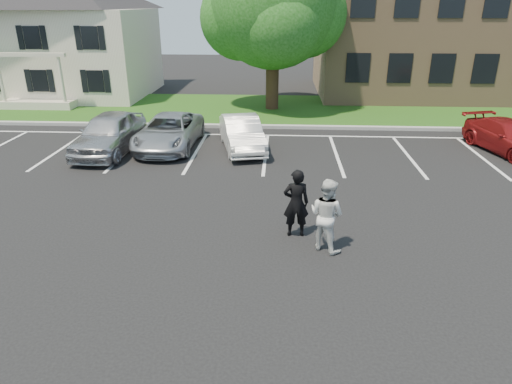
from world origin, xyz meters
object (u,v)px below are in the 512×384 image
man_white_shirt (327,215)px  car_silver_minivan (169,132)px  car_silver_west (109,133)px  car_red_compact (509,137)px  tree (275,7)px  car_white_sedan (242,133)px  man_black_suit (296,203)px  office_building (496,27)px  house (65,33)px

man_white_shirt → car_silver_minivan: 9.95m
car_silver_west → car_red_compact: bearing=5.6°
tree → car_white_sedan: 9.05m
man_black_suit → man_white_shirt: man_white_shirt is taller
office_building → car_red_compact: 14.42m
car_silver_west → car_white_sedan: size_ratio=1.14×
house → car_silver_minivan: house is taller
office_building → car_red_compact: size_ratio=5.21×
car_white_sedan → car_silver_minivan: bearing=163.7°
car_silver_minivan → car_white_sedan: bearing=-1.3°
house → man_black_suit: house is taller
house → car_red_compact: bearing=-26.4°
office_building → house: bearing=-175.7°
car_silver_west → car_white_sedan: car_silver_west is taller
tree → man_black_suit: (0.85, -15.00, -4.45)m
car_white_sedan → car_red_compact: size_ratio=0.94×
office_building → car_silver_west: (-20.20, -14.11, -3.37)m
office_building → man_black_suit: office_building is taller
car_white_sedan → car_silver_west: bearing=173.2°
man_black_suit → car_silver_minivan: 9.00m
house → tree: tree is taller
car_silver_minivan → tree: bearing=62.5°
office_building → man_white_shirt: bearing=-119.8°
man_white_shirt → car_white_sedan: size_ratio=0.45×
house → man_white_shirt: house is taller
car_silver_west → house: bearing=122.0°
man_black_suit → car_red_compact: 11.47m
man_white_shirt → car_red_compact: man_white_shirt is taller
house → car_silver_west: 14.20m
car_silver_west → car_silver_minivan: car_silver_west is taller
man_black_suit → car_silver_west: size_ratio=0.39×
office_building → man_black_suit: size_ratio=12.49×
man_black_suit → man_white_shirt: (0.70, -0.67, 0.01)m
car_silver_minivan → car_silver_west: bearing=-159.3°
tree → car_red_compact: (9.49, -7.47, -4.72)m
house → man_white_shirt: size_ratio=5.69×
house → man_white_shirt: bearing=-52.9°
man_black_suit → man_white_shirt: 0.97m
tree → man_white_shirt: tree is taller
car_white_sedan → man_black_suit: bearing=-88.5°
man_white_shirt → car_red_compact: size_ratio=0.42×
house → office_building: 27.08m
tree → car_silver_minivan: bearing=-118.9°
car_silver_minivan → car_white_sedan: car_white_sedan is taller
man_black_suit → car_white_sedan: size_ratio=0.44×
man_white_shirt → office_building: bearing=-82.5°
man_white_shirt → car_red_compact: 11.42m
car_silver_minivan → man_black_suit: bearing=-54.8°
car_white_sedan → tree: bearing=67.9°
man_white_shirt → car_white_sedan: man_white_shirt is taller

